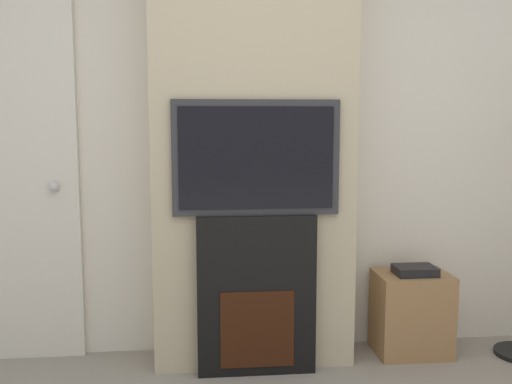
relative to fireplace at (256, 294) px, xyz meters
The scene contains 5 objects.
wall_back 0.99m from the fireplace, 90.00° to the left, with size 6.00×0.06×2.70m.
chimney_breast 0.94m from the fireplace, 90.00° to the left, with size 1.09×0.34×2.70m.
fireplace is the anchor object (origin of this frame).
television 0.73m from the fireplace, 90.00° to the right, with size 0.87×0.07×0.60m.
media_stand 0.96m from the fireplace, ahead, with size 0.42×0.31×0.53m.
Camera 1 is at (-0.30, -1.29, 1.36)m, focal length 40.00 mm.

